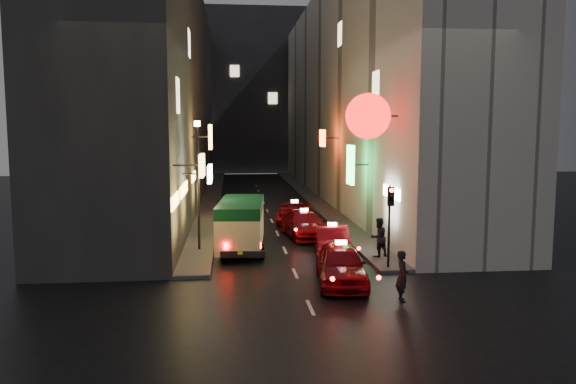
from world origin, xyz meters
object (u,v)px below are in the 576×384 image
object	(u,v)px
taxi_near	(341,261)
minibus	(241,220)
traffic_light	(390,209)
lamp_post	(198,176)
pedestrian_crossing	(402,273)

from	to	relation	value
taxi_near	minibus	bearing A→B (deg)	120.86
minibus	taxi_near	distance (m)	7.29
taxi_near	traffic_light	world-z (taller)	traffic_light
minibus	lamp_post	xyz separation A→B (m)	(-2.06, 0.03, 2.14)
pedestrian_crossing	lamp_post	distance (m)	11.71
taxi_near	lamp_post	size ratio (longest dim) A/B	0.95
pedestrian_crossing	traffic_light	distance (m)	4.43
taxi_near	lamp_post	bearing A→B (deg)	132.71
minibus	lamp_post	distance (m)	2.97
minibus	pedestrian_crossing	world-z (taller)	minibus
minibus	taxi_near	bearing A→B (deg)	-59.14
minibus	traffic_light	distance (m)	7.69
lamp_post	taxi_near	bearing A→B (deg)	-47.29
minibus	pedestrian_crossing	xyz separation A→B (m)	(5.44, -8.54, -0.57)
taxi_near	traffic_light	size ratio (longest dim) A/B	1.69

